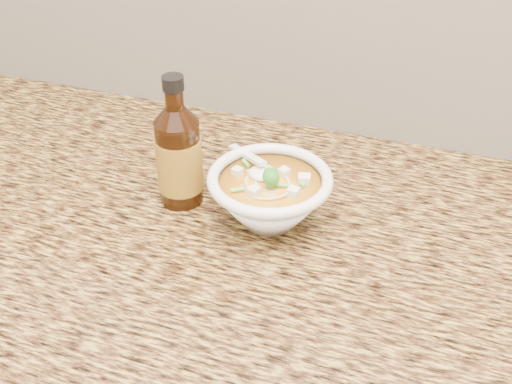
% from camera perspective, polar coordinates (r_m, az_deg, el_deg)
% --- Properties ---
extents(counter_slab, '(4.00, 0.68, 0.04)m').
position_cam_1_polar(counter_slab, '(0.87, 12.35, -7.09)').
color(counter_slab, '#A88E3D').
rests_on(counter_slab, cabinet).
extents(soup_bowl, '(0.17, 0.17, 0.10)m').
position_cam_1_polar(soup_bowl, '(0.88, 1.21, -0.44)').
color(soup_bowl, white).
rests_on(soup_bowl, counter_slab).
extents(hot_sauce_bottle, '(0.09, 0.09, 0.20)m').
position_cam_1_polar(hot_sauce_bottle, '(0.91, -6.87, 3.17)').
color(hot_sauce_bottle, '#331707').
rests_on(hot_sauce_bottle, counter_slab).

